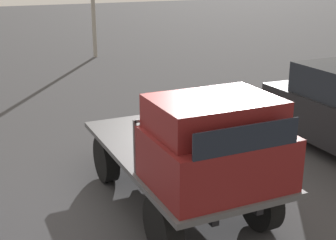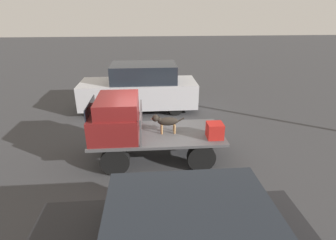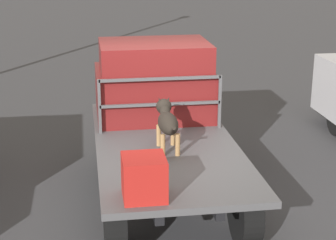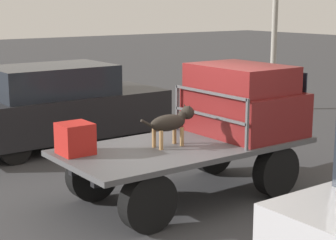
% 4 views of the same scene
% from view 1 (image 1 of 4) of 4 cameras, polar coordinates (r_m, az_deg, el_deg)
% --- Properties ---
extents(ground_plane, '(80.00, 80.00, 0.00)m').
position_cam_1_polar(ground_plane, '(7.62, 0.92, -9.85)').
color(ground_plane, '#38383A').
extents(flatbed_truck, '(3.91, 1.84, 0.87)m').
position_cam_1_polar(flatbed_truck, '(7.35, 0.94, -5.62)').
color(flatbed_truck, black).
rests_on(flatbed_truck, ground).
extents(truck_cab, '(1.36, 1.72, 1.14)m').
position_cam_1_polar(truck_cab, '(6.07, 5.84, -2.94)').
color(truck_cab, maroon).
rests_on(truck_cab, flatbed_truck).
extents(truck_headboard, '(0.04, 1.72, 0.77)m').
position_cam_1_polar(truck_headboard, '(6.67, 2.73, -1.16)').
color(truck_headboard, '#4C4C4F').
rests_on(truck_headboard, flatbed_truck).
extents(dog, '(1.00, 0.25, 0.62)m').
position_cam_1_polar(dog, '(7.33, 0.27, -0.45)').
color(dog, '#9E7547').
rests_on(dog, flatbed_truck).
extents(cargo_crate, '(0.45, 0.45, 0.45)m').
position_cam_1_polar(cargo_crate, '(8.75, -0.91, 1.70)').
color(cargo_crate, '#AD1E19').
rests_on(cargo_crate, flatbed_truck).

